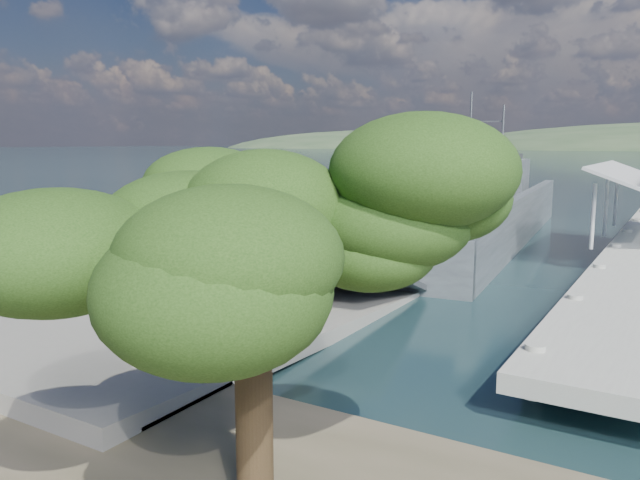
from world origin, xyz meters
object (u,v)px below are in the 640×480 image
at_px(military_truck, 323,240).
at_px(soldier, 114,275).
at_px(overhang_tree, 242,202).
at_px(landing_craft, 451,226).

relative_size(military_truck, soldier, 4.61).
height_order(soldier, overhang_tree, overhang_tree).
bearing_deg(landing_craft, soldier, -106.80).
relative_size(landing_craft, military_truck, 4.35).
distance_m(military_truck, soldier, 8.15).
height_order(landing_craft, military_truck, landing_craft).
bearing_deg(soldier, overhang_tree, -67.42).
bearing_deg(overhang_tree, landing_craft, 103.25).
relative_size(military_truck, overhang_tree, 1.18).
xyz_separation_m(landing_craft, overhang_tree, (7.45, -31.64, 4.53)).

